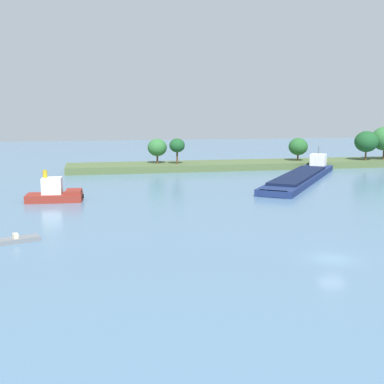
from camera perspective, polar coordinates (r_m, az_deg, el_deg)
name	(u,v)px	position (r m, az deg, el deg)	size (l,w,h in m)	color
ground_plane	(333,259)	(50.96, 15.78, -7.36)	(400.00, 400.00, 0.00)	slate
treeline_island	(286,157)	(128.88, 10.68, 3.90)	(95.13, 12.28, 10.09)	#4C6038
cargo_barge	(302,176)	(105.32, 12.41, 1.78)	(30.71, 39.35, 5.79)	navy
small_motorboat	(11,241)	(58.11, -19.94, -5.24)	(6.19, 3.71, 1.01)	slate
tugboat	(55,193)	(82.07, -15.36, -0.15)	(9.05, 4.69, 5.03)	maroon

